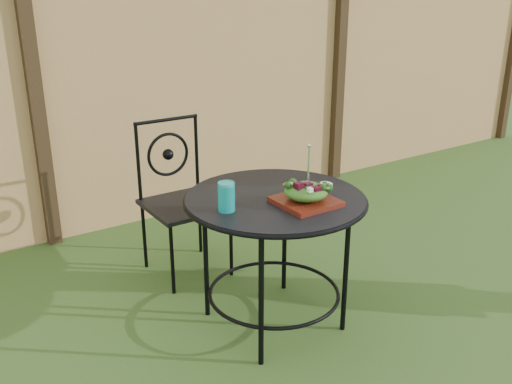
% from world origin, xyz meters
% --- Properties ---
extents(ground, '(60.00, 60.00, 0.00)m').
position_xyz_m(ground, '(0.00, 0.00, 0.00)').
color(ground, '#274B18').
rests_on(ground, ground).
extents(fence, '(8.00, 0.12, 1.90)m').
position_xyz_m(fence, '(-0.00, 2.19, 0.95)').
color(fence, '#F1B777').
rests_on(fence, ground).
extents(patio_table, '(0.92, 0.92, 0.72)m').
position_xyz_m(patio_table, '(-0.60, 0.46, 0.59)').
color(patio_table, black).
rests_on(patio_table, ground).
extents(patio_chair, '(0.46, 0.46, 0.95)m').
position_xyz_m(patio_chair, '(-0.71, 1.30, 0.50)').
color(patio_chair, black).
rests_on(patio_chair, ground).
extents(salad_plate, '(0.27, 0.27, 0.02)m').
position_xyz_m(salad_plate, '(-0.53, 0.30, 0.74)').
color(salad_plate, '#410909').
rests_on(salad_plate, patio_table).
extents(salad, '(0.21, 0.21, 0.08)m').
position_xyz_m(salad, '(-0.53, 0.30, 0.79)').
color(salad, '#235614').
rests_on(salad, salad_plate).
extents(fork, '(0.01, 0.01, 0.18)m').
position_xyz_m(fork, '(-0.52, 0.30, 0.92)').
color(fork, silver).
rests_on(fork, salad).
extents(drinking_glass, '(0.08, 0.08, 0.14)m').
position_xyz_m(drinking_glass, '(-0.90, 0.44, 0.79)').
color(drinking_glass, '#0EA8A6').
rests_on(drinking_glass, patio_table).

